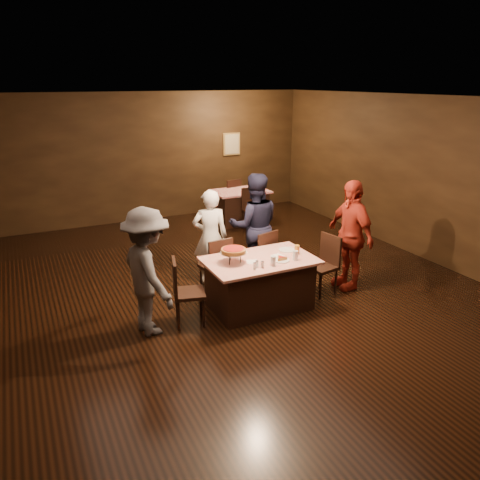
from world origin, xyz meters
name	(u,v)px	position (x,y,z in m)	size (l,w,h in m)	color
room	(237,163)	(0.00, 0.01, 2.14)	(10.00, 10.04, 3.02)	black
main_table	(259,283)	(0.20, -0.35, 0.39)	(1.60, 1.00, 0.77)	#A91C0B
back_table	(240,206)	(1.87, 3.78, 0.39)	(1.30, 0.90, 0.77)	#A90B18
chair_far_left	(215,265)	(-0.20, 0.40, 0.47)	(0.42, 0.42, 0.95)	black
chair_far_right	(260,257)	(0.60, 0.40, 0.47)	(0.42, 0.42, 0.95)	black
chair_end_left	(189,292)	(-0.90, -0.35, 0.47)	(0.42, 0.42, 0.95)	black
chair_end_right	(321,266)	(1.30, -0.35, 0.47)	(0.42, 0.42, 0.95)	black
chair_back_near	(254,210)	(1.87, 3.08, 0.47)	(0.42, 0.42, 0.95)	black
chair_back_far	(230,197)	(1.87, 4.38, 0.47)	(0.42, 0.42, 0.95)	black
diner_white_jacket	(210,237)	(-0.10, 0.83, 0.80)	(0.58, 0.38, 1.60)	white
diner_navy_hoodie	(254,226)	(0.69, 0.77, 0.90)	(0.88, 0.68, 1.80)	black
diner_grey_knit	(148,272)	(-1.45, -0.34, 0.87)	(1.12, 0.64, 1.73)	#57575C
diner_red_shirt	(350,235)	(1.86, -0.30, 0.89)	(1.05, 0.44, 1.79)	#AA2C1D
pizza_stand	(233,251)	(-0.20, -0.30, 0.95)	(0.38, 0.38, 0.22)	black
plate_with_slice	(281,259)	(0.45, -0.53, 0.80)	(0.25, 0.25, 0.06)	white
plate_empty	(287,250)	(0.75, -0.20, 0.78)	(0.25, 0.25, 0.01)	white
glass_front_left	(273,261)	(0.25, -0.65, 0.84)	(0.08, 0.08, 0.14)	silver
glass_front_right	(295,255)	(0.65, -0.60, 0.84)	(0.08, 0.08, 0.14)	silver
glass_amber	(297,250)	(0.80, -0.40, 0.84)	(0.08, 0.08, 0.14)	#BF7F26
condiments	(258,265)	(0.02, -0.63, 0.82)	(0.17, 0.10, 0.09)	silver
napkin_center	(278,256)	(0.50, -0.35, 0.77)	(0.16, 0.16, 0.01)	white
napkin_left	(252,262)	(0.05, -0.40, 0.77)	(0.16, 0.16, 0.01)	white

